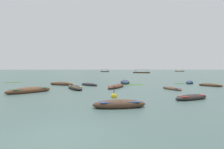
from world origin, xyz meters
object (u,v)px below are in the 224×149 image
rowboat_8 (89,85)px  ferry_1 (141,72)px  mooring_buoy (114,96)px  rowboat_6 (172,89)px  rowboat_0 (61,84)px  ferry_0 (179,71)px  rowboat_12 (116,86)px  rowboat_1 (191,97)px  rowboat_10 (190,82)px  rowboat_13 (125,82)px  rowboat_5 (210,85)px  rowboat_4 (119,104)px  ferry_2 (105,71)px  rowboat_2 (75,88)px  rowboat_9 (29,90)px

rowboat_8 → ferry_1: (13.47, 87.38, 0.29)m
mooring_buoy → rowboat_6: bearing=46.6°
rowboat_0 → ferry_0: 176.54m
rowboat_12 → ferry_1: bearing=84.0°
rowboat_1 → ferry_0: (46.84, 177.05, 0.29)m
rowboat_10 → rowboat_13: size_ratio=0.85×
ferry_0 → rowboat_5: bearing=-103.8°
rowboat_0 → rowboat_8: size_ratio=1.35×
rowboat_0 → rowboat_10: rowboat_0 is taller
rowboat_0 → rowboat_4: 17.74m
mooring_buoy → ferry_0: bearing=73.3°
rowboat_12 → ferry_2: 137.60m
rowboat_2 → rowboat_9: bearing=-134.9°
rowboat_6 → rowboat_13: rowboat_13 is taller
rowboat_2 → rowboat_13: (5.75, 8.63, 0.07)m
rowboat_5 → rowboat_9: rowboat_9 is taller
rowboat_0 → ferry_2: 133.49m
rowboat_6 → ferry_1: (2.92, 91.60, 0.32)m
rowboat_9 → ferry_1: ferry_1 is taller
rowboat_13 → mooring_buoy: (-0.64, -14.72, -0.14)m
rowboat_9 → mooring_buoy: size_ratio=4.37×
rowboat_8 → rowboat_2: bearing=-98.7°
rowboat_1 → rowboat_4: rowboat_4 is taller
rowboat_6 → rowboat_8: (-10.56, 4.22, 0.03)m
rowboat_0 → ferry_1: size_ratio=0.41×
ferry_2 → rowboat_5: bearing=-76.6°
rowboat_13 → mooring_buoy: mooring_buoy is taller
rowboat_4 → rowboat_6: rowboat_4 is taller
ferry_1 → rowboat_0: bearing=-101.6°
ferry_0 → ferry_1: 89.94m
rowboat_2 → ferry_2: size_ratio=0.57×
rowboat_2 → ferry_0: 180.16m
rowboat_13 → ferry_1: bearing=84.2°
rowboat_0 → rowboat_6: (14.85, -4.70, -0.06)m
ferry_0 → mooring_buoy: bearing=-106.7°
rowboat_12 → ferry_1: 90.62m
ferry_0 → rowboat_12: bearing=-107.5°
rowboat_1 → rowboat_9: 15.07m
rowboat_5 → rowboat_10: size_ratio=0.76×
rowboat_2 → rowboat_10: rowboat_2 is taller
rowboat_6 → rowboat_12: size_ratio=0.66×
rowboat_4 → mooring_buoy: bearing=99.3°
rowboat_5 → rowboat_8: 16.82m
rowboat_13 → mooring_buoy: 14.73m
rowboat_12 → ferry_2: size_ratio=0.60×
rowboat_1 → ferry_2: (-25.42, 144.66, 0.29)m
rowboat_0 → ferry_1: bearing=78.4°
rowboat_1 → rowboat_5: rowboat_5 is taller
rowboat_2 → rowboat_12: size_ratio=0.96×
rowboat_4 → rowboat_8: 15.45m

